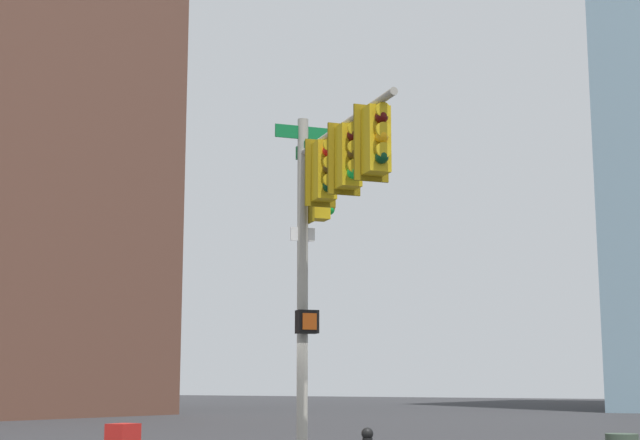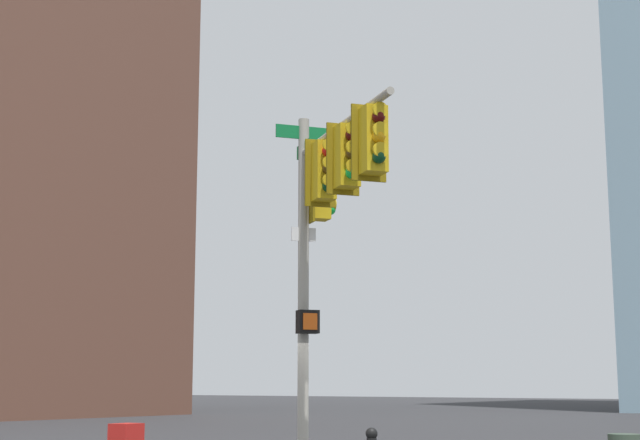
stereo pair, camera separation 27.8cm
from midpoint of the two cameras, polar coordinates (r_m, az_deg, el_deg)
name	(u,v)px [view 1 (the left image)]	position (r m, az deg, el deg)	size (l,w,h in m)	color
signal_pole_assembly	(329,202)	(15.99, 0.05, 1.07)	(3.58, 2.92, 6.52)	#9E998C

